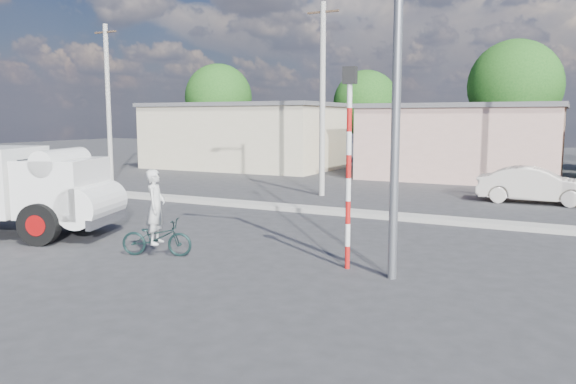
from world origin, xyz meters
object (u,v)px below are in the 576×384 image
at_px(truck, 8,187).
at_px(car_cream, 535,185).
at_px(traffic_pole, 349,151).
at_px(bicycle, 157,237).
at_px(streetlight, 390,32).
at_px(cyclist, 156,219).

relative_size(truck, car_cream, 1.50).
bearing_deg(car_cream, truck, 134.79).
height_order(truck, traffic_pole, traffic_pole).
distance_m(bicycle, streetlight, 7.09).
xyz_separation_m(cyclist, traffic_pole, (4.49, 1.00, 1.70)).
bearing_deg(truck, cyclist, -18.61).
relative_size(traffic_pole, streetlight, 0.48).
distance_m(truck, bicycle, 5.33).
xyz_separation_m(bicycle, streetlight, (5.43, 0.70, 4.51)).
height_order(truck, cyclist, truck).
bearing_deg(streetlight, truck, -176.16).
distance_m(truck, traffic_pole, 9.87).
height_order(bicycle, car_cream, car_cream).
distance_m(bicycle, traffic_pole, 5.07).
distance_m(bicycle, cyclist, 0.44).
bearing_deg(streetlight, car_cream, 80.49).
xyz_separation_m(truck, car_cream, (12.79, 13.32, -0.67)).
bearing_deg(bicycle, traffic_pole, -98.75).
height_order(bicycle, streetlight, streetlight).
bearing_deg(streetlight, traffic_pole, 162.27).
bearing_deg(truck, bicycle, -18.61).
distance_m(truck, car_cream, 18.48).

